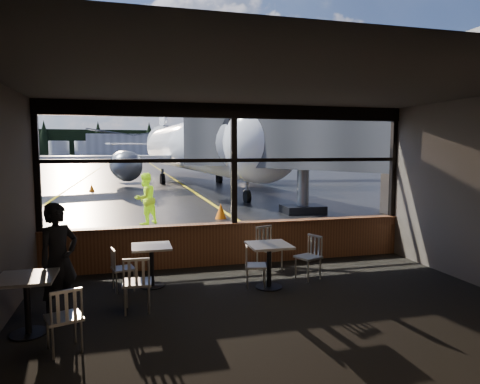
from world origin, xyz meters
name	(u,v)px	position (x,y,z in m)	size (l,w,h in m)	color
ground_plane	(136,158)	(0.00, 120.00, 0.00)	(520.00, 520.00, 0.00)	black
carpet_floor	(280,313)	(0.00, -3.00, 0.01)	(8.00, 6.00, 0.01)	black
ceiling	(282,83)	(0.00, -3.00, 3.50)	(8.00, 6.00, 0.04)	#38332D
wall_back	(406,244)	(0.00, -6.00, 1.75)	(8.00, 0.04, 3.50)	#4B433C
window_sill	(234,244)	(0.00, 0.00, 0.45)	(8.00, 0.28, 0.90)	brown
window_header	(234,111)	(0.00, 0.00, 3.35)	(8.00, 0.18, 0.30)	black
mullion_left	(37,167)	(-3.95, 0.00, 2.20)	(0.12, 0.12, 2.60)	black
mullion_centre	(234,165)	(0.00, 0.00, 2.20)	(0.12, 0.12, 2.60)	black
mullion_right	(393,163)	(3.95, 0.00, 2.20)	(0.12, 0.12, 2.60)	black
window_transom	(234,160)	(0.00, 0.00, 2.30)	(8.00, 0.10, 0.08)	black
airliner	(194,112)	(2.39, 21.86, 5.17)	(28.21, 33.85, 10.34)	white
jet_bridge	(294,149)	(3.60, 5.50, 2.56)	(9.59, 11.72, 5.12)	#2A2B2D
cafe_table_near	(269,266)	(0.22, -1.77, 0.41)	(0.75, 0.75, 0.82)	#9B968F
cafe_table_mid	(152,266)	(-1.85, -1.17, 0.39)	(0.71, 0.71, 0.78)	gray
cafe_table_left	(28,306)	(-3.60, -2.84, 0.41)	(0.75, 0.75, 0.82)	#ABA49D
chair_near_e	(308,258)	(1.13, -1.47, 0.43)	(0.47, 0.47, 0.87)	#ABA79A
chair_near_w	(256,266)	(0.00, -1.67, 0.40)	(0.43, 0.43, 0.80)	#B5AFA3
chair_near_n	(270,249)	(0.58, -0.75, 0.47)	(0.51, 0.51, 0.94)	#BCB6AA
chair_mid_s	(137,283)	(-2.13, -2.35, 0.46)	(0.50, 0.50, 0.91)	#B7B1A5
chair_mid_w	(123,269)	(-2.36, -1.25, 0.40)	(0.43, 0.43, 0.79)	#AEA89D
chair_left_s	(64,318)	(-3.05, -3.49, 0.43)	(0.47, 0.47, 0.86)	#BCB6A9
passenger	(59,260)	(-3.27, -2.26, 0.87)	(0.64, 0.42, 1.75)	black
ground_crew	(145,199)	(-1.70, 5.70, 0.87)	(0.85, 0.66, 1.74)	#BFF219
cone_nose	(221,211)	(1.01, 6.17, 0.28)	(0.41, 0.41, 0.56)	#E53A07
cone_wing	(92,188)	(-4.41, 18.04, 0.23)	(0.33, 0.33, 0.46)	#E85607
hangar_mid	(133,144)	(0.00, 185.00, 5.00)	(38.00, 15.00, 10.00)	silver
hangar_right	(269,142)	(60.00, 178.00, 6.00)	(50.00, 20.00, 12.00)	silver
fuel_tank_a	(59,148)	(-30.00, 182.00, 3.00)	(8.00, 8.00, 6.00)	silver
fuel_tank_b	(85,148)	(-20.00, 182.00, 3.00)	(8.00, 8.00, 6.00)	silver
fuel_tank_c	(109,148)	(-10.00, 182.00, 3.00)	(8.00, 8.00, 6.00)	silver
treeline	(133,142)	(0.00, 210.00, 6.00)	(360.00, 3.00, 12.00)	black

